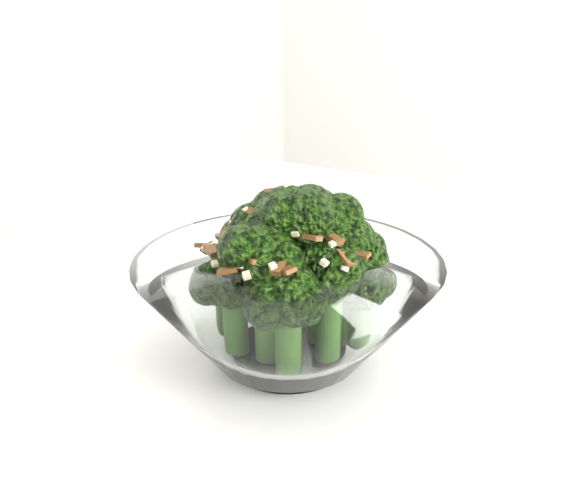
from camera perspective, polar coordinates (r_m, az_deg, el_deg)
The scene contains 1 object.
broccoli_dish at distance 0.44m, azimuth 0.10°, elevation -4.51°, with size 0.21×0.21×0.13m.
Camera 1 is at (-0.10, -0.57, 0.99)m, focal length 40.00 mm.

